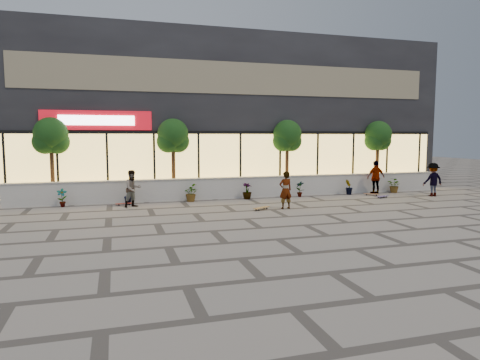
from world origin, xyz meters
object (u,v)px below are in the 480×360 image
object	(u,v)px
skateboard_left	(124,204)
skater_right_near	(376,177)
skater_center	(285,190)
skater_right_far	(433,180)
tree_west	(51,138)
skateboard_right_far	(382,196)
tree_east	(378,138)
skateboard_center	(262,208)
skater_left	(133,189)
tree_midwest	(173,138)
skateboard_right_near	(371,194)
tree_mideast	(287,138)

from	to	relation	value
skateboard_left	skater_right_near	bearing A→B (deg)	-3.11
skater_center	skater_right_far	distance (m)	8.80
tree_west	skateboard_right_far	distance (m)	16.01
tree_east	skateboard_center	size ratio (longest dim) A/B	4.65
skater_center	skater_right_far	bearing A→B (deg)	-176.58
skateboard_left	skateboard_right_far	distance (m)	12.47
skater_center	skateboard_right_far	xyz separation A→B (m)	(5.87, 1.60, -0.72)
skater_right_far	skater_left	bearing A→B (deg)	-2.69
tree_midwest	skateboard_right_far	world-z (taller)	tree_midwest
skateboard_center	skateboard_right_near	bearing A→B (deg)	-11.79
skater_left	skateboard_center	world-z (taller)	skater_left
tree_west	skater_center	world-z (taller)	tree_west
skateboard_right_far	tree_east	bearing A→B (deg)	38.47
skateboard_left	tree_mideast	bearing A→B (deg)	6.55
skater_left	skateboard_right_near	bearing A→B (deg)	-25.90
skater_left	skateboard_left	bearing A→B (deg)	92.63
tree_east	skateboard_left	world-z (taller)	tree_east
skateboard_center	skateboard_left	size ratio (longest dim) A/B	1.11
tree_midwest	skater_right_near	distance (m)	10.80
skateboard_left	skateboard_right_far	world-z (taller)	skateboard_right_far
tree_east	skateboard_right_far	world-z (taller)	tree_east
tree_west	skateboard_right_far	xyz separation A→B (m)	(15.50, -2.75, -2.91)
tree_midwest	skateboard_right_far	distance (m)	10.77
tree_mideast	tree_east	xyz separation A→B (m)	(5.50, 0.00, 0.00)
skater_right_near	skateboard_center	world-z (taller)	skater_right_near
skater_center	skateboard_center	xyz separation A→B (m)	(-1.06, 0.02, -0.71)
skateboard_right_near	skater_left	bearing A→B (deg)	-144.49
skater_right_near	skateboard_left	distance (m)	12.94
tree_west	tree_east	distance (m)	17.00
tree_mideast	skateboard_left	bearing A→B (deg)	-169.89
tree_midwest	skateboard_center	bearing A→B (deg)	-54.64
skateboard_right_far	tree_west	bearing A→B (deg)	147.00
tree_west	skater_right_near	xyz separation A→B (m)	(16.00, -1.40, -2.10)
tree_west	skateboard_right_far	world-z (taller)	tree_west
skater_center	skateboard_right_near	size ratio (longest dim) A/B	2.08
tree_midwest	tree_mideast	xyz separation A→B (m)	(6.00, 0.00, 0.00)
skater_center	skater_right_far	size ratio (longest dim) A/B	0.93
tree_west	skater_left	xyz separation A→B (m)	(3.46, -2.14, -2.18)
tree_west	tree_midwest	size ratio (longest dim) A/B	1.00
skater_right_far	skateboard_center	bearing A→B (deg)	8.54
skateboard_right_far	skater_center	bearing A→B (deg)	172.34
skater_left	skateboard_right_near	distance (m)	12.04
skater_center	skateboard_left	distance (m)	7.18
skateboard_left	tree_east	bearing A→B (deg)	2.60
skateboard_right_near	tree_east	bearing A→B (deg)	84.52
tree_west	tree_midwest	bearing A→B (deg)	0.00
skateboard_center	skateboard_left	bearing A→B (deg)	121.09
tree_mideast	skateboard_right_far	world-z (taller)	tree_mideast
skater_right_far	tree_midwest	bearing A→B (deg)	-12.52
tree_west	skater_right_far	distance (m)	18.67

